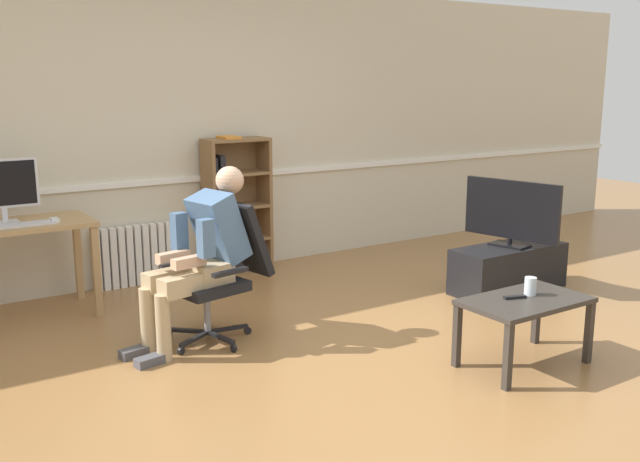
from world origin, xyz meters
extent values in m
plane|color=olive|center=(0.00, 0.00, 0.00)|extent=(18.00, 18.00, 0.00)
cube|color=beige|center=(0.00, 2.65, 1.35)|extent=(12.00, 0.10, 2.70)
cube|color=white|center=(0.00, 2.58, 0.92)|extent=(12.00, 0.03, 0.05)
cube|color=tan|center=(-1.27, 1.88, 0.36)|extent=(0.06, 0.06, 0.72)
cube|color=tan|center=(-1.27, 2.42, 0.36)|extent=(0.06, 0.06, 0.72)
cube|color=tan|center=(-1.78, 2.15, 0.74)|extent=(1.11, 0.62, 0.04)
cube|color=silver|center=(-1.84, 2.21, 0.76)|extent=(0.18, 0.14, 0.01)
cube|color=silver|center=(-1.84, 2.23, 0.82)|extent=(0.04, 0.02, 0.10)
cube|color=silver|center=(-1.84, 2.23, 1.06)|extent=(0.53, 0.02, 0.37)
cube|color=black|center=(-1.84, 2.22, 1.06)|extent=(0.48, 0.00, 0.34)
cube|color=silver|center=(-1.75, 2.01, 0.77)|extent=(0.43, 0.12, 0.02)
cube|color=white|center=(-1.52, 2.03, 0.77)|extent=(0.06, 0.10, 0.03)
cube|color=brown|center=(-0.05, 2.42, 0.65)|extent=(0.03, 0.28, 1.29)
cube|color=brown|center=(0.54, 2.42, 0.65)|extent=(0.03, 0.28, 1.29)
cube|color=brown|center=(0.24, 2.56, 0.65)|extent=(0.59, 0.02, 1.29)
cube|color=brown|center=(0.24, 2.42, 0.01)|extent=(0.55, 0.28, 0.03)
cube|color=brown|center=(0.24, 2.42, 0.33)|extent=(0.55, 0.28, 0.03)
cube|color=brown|center=(0.24, 2.42, 0.65)|extent=(0.55, 0.28, 0.03)
cube|color=brown|center=(0.24, 2.42, 0.96)|extent=(0.55, 0.28, 0.03)
cube|color=brown|center=(0.24, 2.42, 1.28)|extent=(0.55, 0.28, 0.03)
cube|color=#89428E|center=(0.00, 2.44, 0.13)|extent=(0.04, 0.19, 0.21)
cube|color=beige|center=(0.00, 2.43, 0.43)|extent=(0.05, 0.19, 0.17)
cube|color=gold|center=(0.00, 2.41, 0.74)|extent=(0.03, 0.19, 0.17)
cube|color=black|center=(0.00, 2.43, 1.05)|extent=(0.02, 0.19, 0.15)
cube|color=orange|center=(0.05, 2.43, 0.15)|extent=(0.03, 0.19, 0.23)
cube|color=#2D519E|center=(0.06, 2.43, 0.44)|extent=(0.05, 0.19, 0.19)
cube|color=#89428E|center=(0.06, 2.41, 0.74)|extent=(0.04, 0.19, 0.16)
cube|color=black|center=(0.06, 2.42, 1.06)|extent=(0.05, 0.19, 0.17)
cube|color=#89428E|center=(0.11, 2.42, 0.14)|extent=(0.03, 0.19, 0.22)
cube|color=orange|center=(0.11, 2.42, 0.46)|extent=(0.04, 0.19, 0.22)
cube|color=orange|center=(0.17, 2.41, 1.30)|extent=(0.16, 0.22, 0.02)
cube|color=white|center=(-1.08, 2.54, 0.28)|extent=(0.06, 0.08, 0.55)
cube|color=white|center=(-1.01, 2.54, 0.28)|extent=(0.06, 0.08, 0.55)
cube|color=white|center=(-0.93, 2.54, 0.28)|extent=(0.06, 0.08, 0.55)
cube|color=white|center=(-0.86, 2.54, 0.28)|extent=(0.06, 0.08, 0.55)
cube|color=white|center=(-0.79, 2.54, 0.28)|extent=(0.06, 0.08, 0.55)
cube|color=white|center=(-0.71, 2.54, 0.28)|extent=(0.06, 0.08, 0.55)
cube|color=white|center=(-0.64, 2.54, 0.28)|extent=(0.06, 0.08, 0.55)
cube|color=white|center=(-0.57, 2.54, 0.28)|extent=(0.06, 0.08, 0.55)
cube|color=white|center=(-0.49, 2.54, 0.28)|extent=(0.06, 0.08, 0.55)
cube|color=white|center=(-0.42, 2.54, 0.28)|extent=(0.06, 0.08, 0.55)
cube|color=black|center=(-0.76, 0.74, 0.07)|extent=(0.09, 0.30, 0.02)
cylinder|color=black|center=(-0.73, 0.59, 0.03)|extent=(0.03, 0.06, 0.06)
cube|color=black|center=(-0.63, 0.87, 0.07)|extent=(0.30, 0.07, 0.02)
cylinder|color=black|center=(-0.49, 0.85, 0.03)|extent=(0.06, 0.03, 0.06)
cube|color=black|center=(-0.72, 1.02, 0.07)|extent=(0.16, 0.29, 0.02)
cylinder|color=black|center=(-0.65, 1.16, 0.03)|extent=(0.04, 0.06, 0.06)
cube|color=black|center=(-0.89, 0.99, 0.07)|extent=(0.24, 0.23, 0.02)
cylinder|color=black|center=(-1.00, 1.10, 0.03)|extent=(0.06, 0.05, 0.06)
cube|color=black|center=(-0.91, 0.82, 0.07)|extent=(0.28, 0.18, 0.02)
cylinder|color=black|center=(-1.05, 0.75, 0.03)|extent=(0.06, 0.05, 0.06)
cylinder|color=gray|center=(-0.78, 0.89, 0.23)|extent=(0.05, 0.05, 0.30)
cube|color=black|center=(-0.78, 0.89, 0.41)|extent=(0.54, 0.54, 0.07)
cube|color=black|center=(-0.46, 0.95, 0.71)|extent=(0.33, 0.48, 0.55)
cube|color=black|center=(-0.81, 1.15, 0.56)|extent=(0.28, 0.10, 0.03)
cube|color=black|center=(-0.72, 0.64, 0.56)|extent=(0.28, 0.10, 0.03)
cube|color=tan|center=(-0.78, 0.89, 0.52)|extent=(0.32, 0.38, 0.14)
cube|color=#476689|center=(-0.67, 0.91, 0.81)|extent=(0.40, 0.40, 0.52)
sphere|color=#D6A884|center=(-0.56, 0.93, 1.13)|extent=(0.20, 0.20, 0.20)
cube|color=black|center=(-1.06, 0.84, 0.62)|extent=(0.15, 0.06, 0.02)
cube|color=tan|center=(-1.01, 0.95, 0.49)|extent=(0.43, 0.21, 0.13)
cylinder|color=tan|center=(-1.21, 0.91, 0.23)|extent=(0.10, 0.10, 0.46)
cube|color=#4C4C51|center=(-1.31, 0.89, 0.03)|extent=(0.23, 0.13, 0.06)
cube|color=tan|center=(-0.97, 0.75, 0.49)|extent=(0.43, 0.21, 0.13)
cylinder|color=tan|center=(-1.18, 0.71, 0.23)|extent=(0.10, 0.10, 0.46)
cube|color=#4C4C51|center=(-1.27, 0.70, 0.03)|extent=(0.23, 0.13, 0.06)
cube|color=#476689|center=(-0.91, 1.03, 0.79)|extent=(0.11, 0.10, 0.26)
cube|color=#D6A884|center=(-1.00, 0.95, 0.64)|extent=(0.25, 0.11, 0.07)
cube|color=#476689|center=(-0.85, 0.71, 0.79)|extent=(0.11, 0.10, 0.26)
cube|color=#D6A884|center=(-0.96, 0.76, 0.64)|extent=(0.25, 0.11, 0.07)
cube|color=black|center=(1.96, 0.57, 0.20)|extent=(1.08, 0.41, 0.40)
cube|color=black|center=(1.96, 0.57, 0.41)|extent=(0.27, 0.36, 0.02)
cylinder|color=black|center=(1.96, 0.57, 0.45)|extent=(0.04, 0.04, 0.05)
cube|color=black|center=(1.96, 0.57, 0.73)|extent=(0.24, 0.87, 0.51)
cube|color=white|center=(1.98, 0.58, 0.73)|extent=(0.19, 0.81, 0.47)
cube|color=#332D28|center=(0.37, -0.85, 0.21)|extent=(0.04, 0.04, 0.42)
cube|color=#332D28|center=(1.14, -0.85, 0.21)|extent=(0.04, 0.04, 0.42)
cube|color=#332D28|center=(1.14, -0.42, 0.21)|extent=(0.04, 0.04, 0.42)
cube|color=#332D28|center=(0.37, -0.42, 0.21)|extent=(0.04, 0.04, 0.42)
cube|color=#332D28|center=(0.76, -0.63, 0.43)|extent=(0.83, 0.49, 0.03)
cylinder|color=silver|center=(0.84, -0.60, 0.51)|extent=(0.08, 0.08, 0.12)
cube|color=black|center=(0.70, -0.59, 0.46)|extent=(0.15, 0.08, 0.02)
camera|label=1|loc=(-2.74, -3.54, 1.83)|focal=39.69mm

